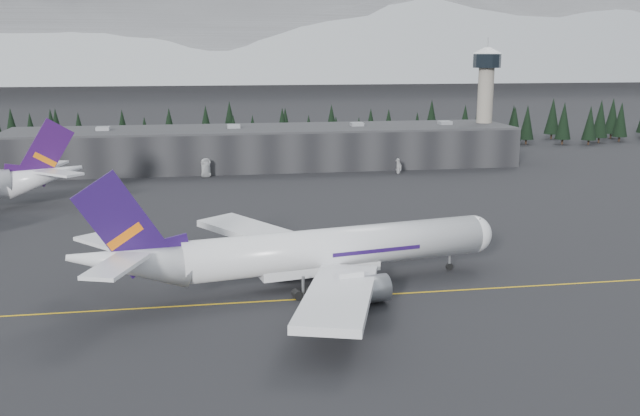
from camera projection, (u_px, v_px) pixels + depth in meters
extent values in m
plane|color=black|center=(342.00, 293.00, 109.57)|extent=(1400.00, 1400.00, 0.00)
cube|color=gold|center=(344.00, 297.00, 107.65)|extent=(400.00, 0.40, 0.02)
cube|color=black|center=(265.00, 148.00, 228.66)|extent=(160.00, 30.00, 12.00)
cube|color=#333335|center=(265.00, 128.00, 227.31)|extent=(160.00, 30.00, 0.60)
cylinder|color=gray|center=(485.00, 113.00, 241.64)|extent=(5.20, 5.20, 32.00)
cylinder|color=black|center=(487.00, 61.00, 237.93)|extent=(9.20, 9.20, 4.50)
cone|color=silver|center=(488.00, 50.00, 237.19)|extent=(10.00, 10.00, 2.00)
cube|color=black|center=(256.00, 131.00, 263.97)|extent=(360.00, 20.00, 15.00)
cylinder|color=silver|center=(338.00, 248.00, 112.79)|extent=(49.67, 15.40, 6.43)
sphere|color=silver|center=(473.00, 234.00, 121.12)|extent=(6.43, 6.43, 6.43)
cone|color=silver|center=(129.00, 262.00, 101.73)|extent=(18.89, 9.64, 9.31)
cube|color=silver|center=(270.00, 237.00, 126.22)|extent=(25.45, 28.83, 2.75)
cylinder|color=#93969B|center=(315.00, 252.00, 123.38)|extent=(7.60, 5.29, 4.07)
cube|color=silver|center=(339.00, 295.00, 95.76)|extent=(17.17, 31.23, 2.75)
cylinder|color=#93969B|center=(365.00, 290.00, 103.72)|extent=(7.60, 5.29, 4.07)
cube|color=#24104C|center=(123.00, 225.00, 100.37)|extent=(13.45, 3.03, 15.97)
cube|color=orange|center=(125.00, 236.00, 100.79)|extent=(5.25, 1.55, 3.93)
cube|color=silver|center=(109.00, 242.00, 106.58)|extent=(11.34, 12.10, 0.54)
cube|color=silver|center=(116.00, 266.00, 94.78)|extent=(8.47, 12.73, 0.54)
cylinder|color=black|center=(450.00, 261.00, 120.59)|extent=(0.54, 0.54, 3.22)
cylinder|color=black|center=(284.00, 270.00, 115.60)|extent=(0.54, 0.54, 3.22)
cylinder|color=black|center=(303.00, 288.00, 106.76)|extent=(0.54, 0.54, 3.22)
cone|color=silver|center=(45.00, 176.00, 170.77)|extent=(19.73, 12.20, 9.61)
cube|color=#32104E|center=(45.00, 153.00, 169.81)|extent=(13.46, 4.98, 16.47)
cube|color=orange|center=(45.00, 160.00, 170.07)|extent=(5.31, 2.30, 4.06)
cube|color=silver|center=(58.00, 173.00, 165.74)|extent=(12.41, 11.78, 0.55)
cube|color=silver|center=(50.00, 165.00, 177.17)|extent=(7.29, 12.91, 0.55)
imported|color=silver|center=(206.00, 175.00, 209.82)|extent=(4.34, 6.26, 1.59)
imported|color=silver|center=(399.00, 171.00, 216.41)|extent=(4.83, 2.24, 1.60)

